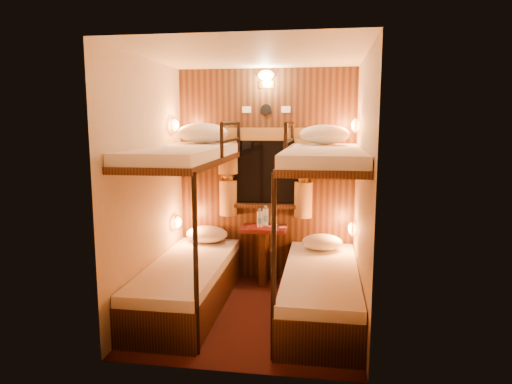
% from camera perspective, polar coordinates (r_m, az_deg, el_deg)
% --- Properties ---
extents(floor, '(2.10, 2.10, 0.00)m').
position_cam_1_polar(floor, '(4.53, -0.53, -14.89)').
color(floor, '#350E0E').
rests_on(floor, ground).
extents(ceiling, '(2.10, 2.10, 0.00)m').
position_cam_1_polar(ceiling, '(4.18, -0.58, 16.78)').
color(ceiling, silver).
rests_on(ceiling, wall_back).
extents(wall_back, '(2.40, 0.00, 2.40)m').
position_cam_1_polar(wall_back, '(5.22, 1.29, 2.00)').
color(wall_back, '#C6B293').
rests_on(wall_back, floor).
extents(wall_front, '(2.40, 0.00, 2.40)m').
position_cam_1_polar(wall_front, '(3.17, -3.60, -2.48)').
color(wall_front, '#C6B293').
rests_on(wall_front, floor).
extents(wall_left, '(0.00, 2.40, 2.40)m').
position_cam_1_polar(wall_left, '(4.46, -13.35, 0.59)').
color(wall_left, '#C6B293').
rests_on(wall_left, floor).
extents(wall_right, '(0.00, 2.40, 2.40)m').
position_cam_1_polar(wall_right, '(4.15, 13.20, -0.01)').
color(wall_right, '#C6B293').
rests_on(wall_right, floor).
extents(back_panel, '(2.00, 0.03, 2.40)m').
position_cam_1_polar(back_panel, '(5.21, 1.27, 1.98)').
color(back_panel, black).
rests_on(back_panel, floor).
extents(bunk_left, '(0.72, 1.90, 1.82)m').
position_cam_1_polar(bunk_left, '(4.54, -8.57, -7.41)').
color(bunk_left, black).
rests_on(bunk_left, floor).
extents(bunk_right, '(0.72, 1.90, 1.82)m').
position_cam_1_polar(bunk_right, '(4.35, 8.15, -8.15)').
color(bunk_right, black).
rests_on(bunk_right, floor).
extents(window, '(1.00, 0.12, 0.79)m').
position_cam_1_polar(window, '(5.18, 1.22, 1.73)').
color(window, black).
rests_on(window, back_panel).
extents(curtains, '(1.10, 0.22, 1.00)m').
position_cam_1_polar(curtains, '(5.14, 1.18, 2.60)').
color(curtains, brown).
rests_on(curtains, back_panel).
extents(back_fixtures, '(0.54, 0.09, 0.48)m').
position_cam_1_polar(back_fixtures, '(5.15, 1.26, 13.56)').
color(back_fixtures, black).
rests_on(back_fixtures, back_panel).
extents(reading_lamps, '(2.00, 0.20, 1.25)m').
position_cam_1_polar(reading_lamps, '(4.87, 0.76, 1.98)').
color(reading_lamps, orange).
rests_on(reading_lamps, wall_left).
extents(table, '(0.50, 0.34, 0.66)m').
position_cam_1_polar(table, '(5.18, 0.97, -6.92)').
color(table, '#5E1815').
rests_on(table, floor).
extents(bottle_left, '(0.07, 0.07, 0.24)m').
position_cam_1_polar(bottle_left, '(5.15, 1.20, -3.15)').
color(bottle_left, '#99BFE5').
rests_on(bottle_left, table).
extents(bottle_right, '(0.06, 0.06, 0.21)m').
position_cam_1_polar(bottle_right, '(5.08, 0.47, -3.44)').
color(bottle_right, '#99BFE5').
rests_on(bottle_right, table).
extents(sachet_a, '(0.10, 0.09, 0.01)m').
position_cam_1_polar(sachet_a, '(5.11, 3.34, -4.39)').
color(sachet_a, silver).
rests_on(sachet_a, table).
extents(sachet_b, '(0.10, 0.09, 0.01)m').
position_cam_1_polar(sachet_b, '(5.13, 1.99, -4.32)').
color(sachet_b, silver).
rests_on(sachet_b, table).
extents(pillow_lower_left, '(0.48, 0.34, 0.19)m').
position_cam_1_polar(pillow_lower_left, '(5.24, -6.16, -5.26)').
color(pillow_lower_left, silver).
rests_on(pillow_lower_left, bunk_left).
extents(pillow_lower_right, '(0.43, 0.31, 0.17)m').
position_cam_1_polar(pillow_lower_right, '(4.96, 8.25, -6.22)').
color(pillow_lower_right, silver).
rests_on(pillow_lower_right, bunk_right).
extents(pillow_upper_left, '(0.55, 0.39, 0.22)m').
position_cam_1_polar(pillow_upper_left, '(4.98, -6.68, 7.34)').
color(pillow_upper_left, silver).
rests_on(pillow_upper_left, bunk_left).
extents(pillow_upper_right, '(0.51, 0.36, 0.20)m').
position_cam_1_polar(pillow_upper_right, '(4.75, 8.55, 7.12)').
color(pillow_upper_right, silver).
rests_on(pillow_upper_right, bunk_right).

